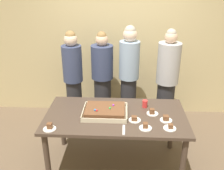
{
  "coord_description": "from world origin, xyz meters",
  "views": [
    {
      "loc": [
        0.1,
        -2.8,
        2.44
      ],
      "look_at": [
        -0.05,
        0.15,
        1.14
      ],
      "focal_mm": 40.14,
      "sensor_mm": 36.0,
      "label": 1
    }
  ],
  "objects": [
    {
      "name": "plated_slice_near_right",
      "position": [
        0.24,
        -0.14,
        0.81
      ],
      "size": [
        0.15,
        0.15,
        0.06
      ],
      "color": "white",
      "rests_on": "party_table"
    },
    {
      "name": "person_serving_front",
      "position": [
        -0.72,
        0.89,
        0.89
      ],
      "size": [
        0.31,
        0.31,
        1.69
      ],
      "rotation": [
        0.0,
        0.0,
        -0.99
      ],
      "color": "#28282D",
      "rests_on": "ground_plane"
    },
    {
      "name": "party_table",
      "position": [
        0.0,
        0.0,
        0.7
      ],
      "size": [
        1.81,
        0.95,
        0.79
      ],
      "color": "#47382D",
      "rests_on": "ground_plane"
    },
    {
      "name": "plated_slice_center_front",
      "position": [
        -0.76,
        -0.37,
        0.81
      ],
      "size": [
        0.15,
        0.15,
        0.08
      ],
      "color": "white",
      "rests_on": "party_table"
    },
    {
      "name": "interior_back_panel",
      "position": [
        0.0,
        1.6,
        1.5
      ],
      "size": [
        8.0,
        0.12,
        3.0
      ],
      "primitive_type": "cube",
      "color": "#CCB784",
      "rests_on": "ground_plane"
    },
    {
      "name": "ground_plane",
      "position": [
        0.0,
        0.0,
        0.0
      ],
      "size": [
        12.0,
        12.0,
        0.0
      ],
      "primitive_type": "plane",
      "color": "brown"
    },
    {
      "name": "plated_slice_center_back",
      "position": [
        0.47,
        0.04,
        0.81
      ],
      "size": [
        0.15,
        0.15,
        0.07
      ],
      "color": "white",
      "rests_on": "party_table"
    },
    {
      "name": "person_green_shirt_behind",
      "position": [
        0.18,
        0.98,
        0.93
      ],
      "size": [
        0.32,
        0.32,
        1.76
      ],
      "rotation": [
        0.0,
        0.0,
        -1.88
      ],
      "color": "#28282D",
      "rests_on": "ground_plane"
    },
    {
      "name": "drink_cup_nearest",
      "position": [
        0.39,
        0.22,
        0.84
      ],
      "size": [
        0.07,
        0.07,
        0.1
      ],
      "primitive_type": "cylinder",
      "color": "red",
      "rests_on": "party_table"
    },
    {
      "name": "sheet_cake",
      "position": [
        -0.14,
        0.01,
        0.83
      ],
      "size": [
        0.57,
        0.45,
        0.11
      ],
      "color": "beige",
      "rests_on": "party_table"
    },
    {
      "name": "plated_slice_near_left",
      "position": [
        0.36,
        -0.3,
        0.81
      ],
      "size": [
        0.15,
        0.15,
        0.07
      ],
      "color": "white",
      "rests_on": "party_table"
    },
    {
      "name": "cake_server_utensil",
      "position": [
        0.11,
        -0.35,
        0.79
      ],
      "size": [
        0.03,
        0.2,
        0.01
      ],
      "primitive_type": "cube",
      "color": "silver",
      "rests_on": "party_table"
    },
    {
      "name": "person_far_right_suit",
      "position": [
        -0.26,
        1.08,
        0.84
      ],
      "size": [
        0.36,
        0.36,
        1.64
      ],
      "rotation": [
        0.0,
        0.0,
        -1.45
      ],
      "color": "#28282D",
      "rests_on": "ground_plane"
    },
    {
      "name": "plated_slice_far_left",
      "position": [
        0.65,
        -0.29,
        0.81
      ],
      "size": [
        0.15,
        0.15,
        0.06
      ],
      "color": "white",
      "rests_on": "party_table"
    },
    {
      "name": "plated_slice_far_right",
      "position": [
        0.63,
        -0.11,
        0.81
      ],
      "size": [
        0.15,
        0.15,
        0.07
      ],
      "color": "white",
      "rests_on": "party_table"
    },
    {
      "name": "person_striped_tie_right",
      "position": [
        0.78,
        0.89,
        0.89
      ],
      "size": [
        0.35,
        0.35,
        1.73
      ],
      "rotation": [
        0.0,
        0.0,
        -2.37
      ],
      "color": "#28282D",
      "rests_on": "ground_plane"
    }
  ]
}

